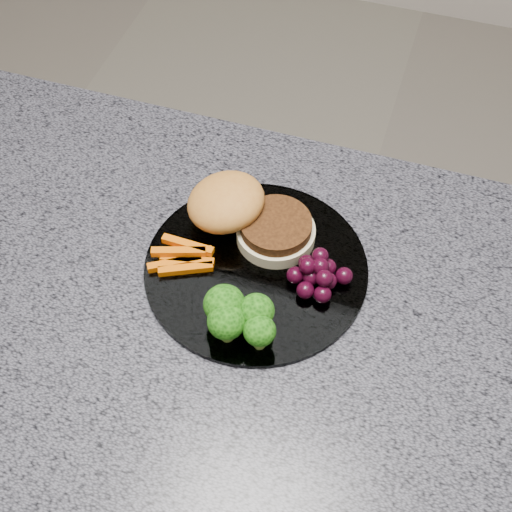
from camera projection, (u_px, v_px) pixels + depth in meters
The scene contains 7 objects.
island_cabinet at pixel (259, 476), 1.16m from camera, with size 1.20×0.60×0.86m, color #55331D.
countertop at pixel (261, 336), 0.80m from camera, with size 1.20×0.60×0.04m, color #53535E.
plate at pixel (256, 268), 0.83m from camera, with size 0.26×0.26×0.01m, color white.
burger at pixel (244, 214), 0.84m from camera, with size 0.16×0.11×0.05m.
carrot_sticks at pixel (183, 257), 0.82m from camera, with size 0.08×0.06×0.02m.
broccoli at pixel (238, 315), 0.75m from camera, with size 0.09×0.06×0.05m.
grape_bunch at pixel (318, 274), 0.80m from camera, with size 0.07×0.06×0.03m.
Camera 1 is at (0.12, -0.39, 1.57)m, focal length 50.00 mm.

